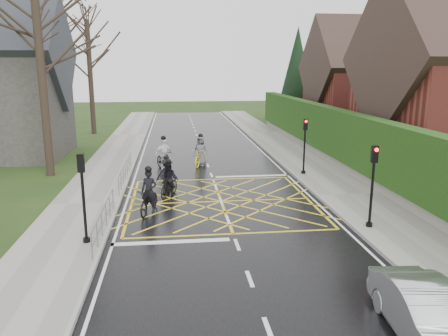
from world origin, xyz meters
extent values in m
plane|color=black|center=(0.00, 0.00, 0.00)|extent=(120.00, 120.00, 0.00)
cube|color=black|center=(0.00, 0.00, 0.01)|extent=(9.00, 80.00, 0.01)
cube|color=gray|center=(6.00, 0.00, 0.07)|extent=(3.00, 80.00, 0.15)
cube|color=gray|center=(-6.00, 0.00, 0.07)|extent=(3.00, 80.00, 0.15)
cube|color=slate|center=(7.75, 6.00, 0.35)|extent=(0.50, 38.00, 0.70)
cube|color=#14330D|center=(7.75, 6.00, 2.10)|extent=(0.90, 38.00, 2.80)
cube|color=maroon|center=(14.75, 18.00, 3.00)|extent=(9.00, 8.00, 6.00)
cube|color=#30221C|center=(14.75, 18.00, 5.90)|extent=(9.80, 8.80, 8.80)
cube|color=maroon|center=(17.45, 18.00, 8.50)|extent=(0.70, 0.70, 1.60)
cylinder|color=black|center=(10.75, 26.00, 0.60)|extent=(0.50, 0.50, 1.20)
cone|color=black|center=(10.75, 26.00, 5.00)|extent=(4.60, 4.60, 10.00)
cube|color=#2D2B28|center=(-13.50, 12.00, 3.50)|extent=(8.00, 7.00, 7.00)
cylinder|color=black|center=(-9.00, 6.00, 5.50)|extent=(0.44, 0.44, 11.00)
cylinder|color=black|center=(-10.00, 14.00, 6.00)|extent=(0.44, 0.44, 12.00)
cylinder|color=black|center=(-9.30, 22.00, 5.00)|extent=(0.44, 0.44, 10.00)
cylinder|color=slate|center=(-4.65, -3.50, 1.00)|extent=(0.05, 5.00, 0.05)
cylinder|color=slate|center=(-4.65, -3.50, 0.55)|extent=(0.04, 5.00, 0.04)
cylinder|color=slate|center=(-4.65, -6.00, 0.50)|extent=(0.04, 0.04, 1.00)
cylinder|color=slate|center=(-4.65, -1.00, 0.50)|extent=(0.04, 0.04, 1.00)
cylinder|color=slate|center=(-4.65, 4.00, 1.00)|extent=(0.05, 6.00, 0.05)
cylinder|color=slate|center=(-4.65, 4.00, 0.55)|extent=(0.04, 6.00, 0.04)
cylinder|color=slate|center=(-4.65, 1.00, 0.50)|extent=(0.04, 0.04, 1.00)
cylinder|color=slate|center=(-4.65, 7.00, 0.50)|extent=(0.04, 0.04, 1.00)
cylinder|color=black|center=(5.10, 4.20, 1.50)|extent=(0.10, 0.10, 3.00)
cylinder|color=black|center=(5.10, 4.20, 0.15)|extent=(0.24, 0.24, 0.30)
cube|color=black|center=(5.10, 4.20, 2.90)|extent=(0.22, 0.16, 0.62)
sphere|color=#FF0C0C|center=(5.10, 4.08, 3.08)|extent=(0.14, 0.14, 0.14)
cylinder|color=black|center=(5.10, -4.20, 1.50)|extent=(0.10, 0.10, 3.00)
cylinder|color=black|center=(5.10, -4.20, 0.15)|extent=(0.24, 0.24, 0.30)
cube|color=black|center=(5.10, -4.20, 2.90)|extent=(0.22, 0.16, 0.62)
sphere|color=#FF0C0C|center=(5.10, -4.32, 3.08)|extent=(0.14, 0.14, 0.14)
cylinder|color=black|center=(-5.10, -4.50, 1.50)|extent=(0.10, 0.10, 3.00)
cylinder|color=black|center=(-5.10, -4.50, 0.15)|extent=(0.24, 0.24, 0.30)
cube|color=black|center=(-5.10, -4.50, 2.90)|extent=(0.22, 0.16, 0.62)
sphere|color=#FF0C0C|center=(-5.10, -4.38, 3.08)|extent=(0.14, 0.14, 0.14)
imported|color=black|center=(-3.14, -1.22, 0.54)|extent=(1.23, 2.16, 1.08)
imported|color=black|center=(-3.14, -1.12, 0.91)|extent=(0.76, 0.60, 1.83)
sphere|color=black|center=(-3.14, -1.12, 1.85)|extent=(0.29, 0.29, 0.29)
imported|color=black|center=(-2.34, 1.02, 0.54)|extent=(1.20, 1.85, 1.08)
imported|color=black|center=(-2.34, 1.12, 0.83)|extent=(0.99, 0.90, 1.66)
sphere|color=black|center=(-2.34, 1.12, 1.68)|extent=(0.26, 0.26, 0.26)
imported|color=black|center=(-2.44, 1.95, 0.48)|extent=(0.78, 1.88, 0.96)
imported|color=black|center=(-2.44, 2.05, 0.82)|extent=(1.10, 0.69, 1.63)
sphere|color=black|center=(-2.44, 2.05, 1.65)|extent=(0.26, 0.26, 0.26)
imported|color=black|center=(-2.66, 6.46, 0.62)|extent=(1.39, 2.11, 1.24)
imported|color=white|center=(-2.66, 6.56, 0.95)|extent=(1.20, 0.89, 1.89)
sphere|color=black|center=(-2.66, 6.56, 1.91)|extent=(0.30, 0.30, 0.30)
imported|color=yellow|center=(-0.42, 7.46, 0.54)|extent=(1.42, 2.18, 1.08)
imported|color=#4E5055|center=(-0.42, 7.56, 0.92)|extent=(1.05, 0.87, 1.83)
sphere|color=black|center=(-0.42, 7.56, 1.85)|extent=(0.29, 0.29, 0.29)
imported|color=silver|center=(3.38, -10.80, 0.63)|extent=(1.65, 3.93, 1.26)
camera|label=1|loc=(-2.07, -18.84, 5.95)|focal=35.00mm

